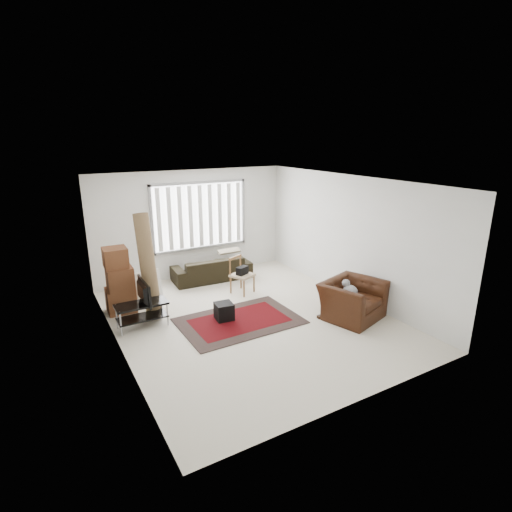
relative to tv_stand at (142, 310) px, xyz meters
The scene contains 11 objects.
room 2.44m from the tv_stand, ahead, with size 6.00×6.02×2.71m.
persian_rug 1.88m from the tv_stand, 22.93° to the right, with size 2.32×1.56×0.02m.
tv_stand is the anchor object (origin of this frame).
tv 0.36m from the tv_stand, 153.43° to the right, with size 0.78×0.10×0.45m, color black.
subwoofer 1.56m from the tv_stand, 19.18° to the right, with size 0.33×0.33×0.33m, color black.
moving_boxes 0.98m from the tv_stand, 101.91° to the left, with size 0.57×0.52×1.36m.
white_flatpack 1.18m from the tv_stand, 68.35° to the left, with size 0.55×0.08×0.70m, color silver.
rolled_rug 0.94m from the tv_stand, 60.25° to the left, with size 0.31×0.31×2.06m, color brown.
sofa 2.81m from the tv_stand, 38.27° to the left, with size 1.96×0.85×0.75m, color black.
side_chair 2.52m from the tv_stand, 13.54° to the left, with size 0.60×0.60×0.85m.
armchair 4.08m from the tv_stand, 24.12° to the right, with size 1.39×1.29×0.85m.
Camera 1 is at (-3.52, -6.34, 3.51)m, focal length 28.00 mm.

